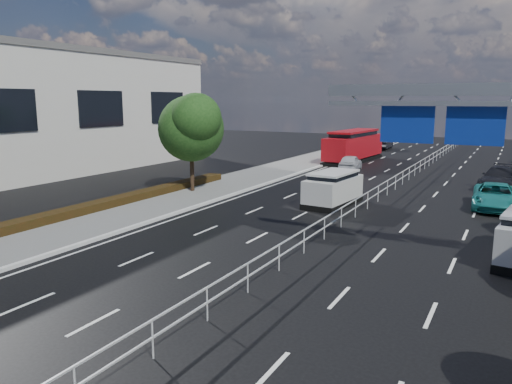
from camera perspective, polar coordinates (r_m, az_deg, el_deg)
The scene contains 12 objects.
ground at distance 13.65m, azimuth -9.43°, elevation -16.83°, with size 160.00×160.00×0.00m, color black.
median_fence at distance 33.42m, azimuth 14.51°, elevation 0.32°, with size 0.05×85.00×1.02m.
hedge_near at distance 26.04m, azimuth -26.41°, elevation -3.66°, with size 1.00×36.00×0.44m, color black.
overhead_gantry at distance 19.64m, azimuth 25.94°, elevation 7.62°, with size 10.24×0.38×7.45m.
near_building at distance 46.54m, azimuth -26.06°, elevation 7.92°, with size 12.00×38.00×10.00m, color beige.
near_tree_back at distance 33.73m, azimuth -7.39°, elevation 7.65°, with size 4.84×4.51×6.69m.
white_minivan at distance 30.20m, azimuth 8.81°, elevation 0.38°, with size 2.43×4.82×2.02m.
red_bus at distance 52.13m, azimuth 11.10°, elevation 5.27°, with size 3.32×10.82×3.19m.
near_car_silver at distance 45.35m, azimuth 10.74°, elevation 3.31°, with size 1.67×4.15×1.42m, color silver.
near_car_dark at distance 66.36m, azimuth 14.34°, elevation 5.47°, with size 1.69×4.84×1.59m, color black.
parked_car_teal at distance 32.06m, azimuth 25.67°, elevation -0.45°, with size 2.40×5.21×1.45m, color #1B797A.
parked_car_dark at distance 39.26m, azimuth 26.16°, elevation 1.45°, with size 2.23×5.48×1.59m, color black.
Camera 1 is at (7.48, -9.57, 6.23)m, focal length 35.00 mm.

